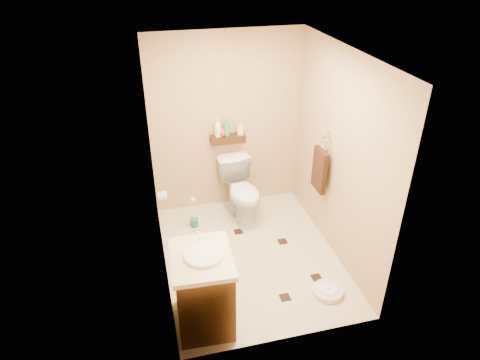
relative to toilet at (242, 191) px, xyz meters
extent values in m
plane|color=beige|center=(-0.11, -0.83, -0.40)|extent=(2.50, 2.50, 0.00)
cube|color=tan|center=(-0.11, 0.42, 0.80)|extent=(2.00, 0.04, 2.40)
cube|color=tan|center=(-0.11, -2.08, 0.80)|extent=(2.00, 0.04, 2.40)
cube|color=tan|center=(-1.11, -0.83, 0.80)|extent=(0.04, 2.50, 2.40)
cube|color=tan|center=(0.89, -0.83, 0.80)|extent=(0.04, 2.50, 2.40)
cube|color=silver|center=(-0.11, -0.83, 2.00)|extent=(2.00, 2.50, 0.02)
cube|color=#3C2410|center=(-0.11, 0.34, 0.62)|extent=(0.46, 0.14, 0.10)
cube|color=black|center=(-0.49, -0.98, -0.39)|extent=(0.11, 0.11, 0.01)
cube|color=black|center=(0.36, -0.67, -0.39)|extent=(0.11, 0.11, 0.01)
cube|color=black|center=(0.07, -1.58, -0.39)|extent=(0.11, 0.11, 0.01)
cube|color=black|center=(-0.67, -0.41, -0.39)|extent=(0.11, 0.11, 0.01)
cube|color=black|center=(0.51, -1.38, -0.39)|extent=(0.11, 0.11, 0.01)
cube|color=black|center=(-0.14, -0.33, -0.39)|extent=(0.11, 0.11, 0.01)
imported|color=white|center=(0.00, 0.00, 0.00)|extent=(0.54, 0.83, 0.79)
cube|color=brown|center=(-0.81, -1.68, -0.01)|extent=(0.55, 0.66, 0.77)
cube|color=#F9E8B4|center=(-0.81, -1.68, 0.40)|extent=(0.59, 0.70, 0.05)
cylinder|color=white|center=(-0.79, -1.68, 0.43)|extent=(0.36, 0.36, 0.05)
cylinder|color=silver|center=(-0.79, -1.46, 0.50)|extent=(0.03, 0.03, 0.12)
cylinder|color=silver|center=(0.53, -1.63, -0.37)|extent=(0.39, 0.39, 0.06)
cylinder|color=white|center=(0.53, -1.63, -0.33)|extent=(0.20, 0.20, 0.01)
cylinder|color=#1A685E|center=(-0.67, -0.07, -0.34)|extent=(0.10, 0.10, 0.11)
cylinder|color=silver|center=(-0.67, -0.07, -0.13)|extent=(0.02, 0.02, 0.32)
sphere|color=silver|center=(-0.67, -0.07, 0.02)|extent=(0.08, 0.08, 0.08)
cube|color=silver|center=(0.88, -0.58, 0.98)|extent=(0.03, 0.06, 0.08)
torus|color=silver|center=(0.84, -0.58, 0.86)|extent=(0.02, 0.19, 0.19)
cube|color=#371D10|center=(0.80, -0.58, 0.52)|extent=(0.06, 0.30, 0.52)
cylinder|color=silver|center=(-1.05, -0.18, 0.20)|extent=(0.11, 0.11, 0.11)
cylinder|color=silver|center=(-1.09, -0.18, 0.26)|extent=(0.04, 0.02, 0.02)
imported|color=white|center=(-0.24, 0.34, 0.79)|extent=(0.11, 0.11, 0.24)
imported|color=yellow|center=(-0.24, 0.34, 0.76)|extent=(0.09, 0.09, 0.17)
imported|color=red|center=(-0.18, 0.34, 0.75)|extent=(0.17, 0.17, 0.15)
imported|color=green|center=(-0.12, 0.34, 0.79)|extent=(0.09, 0.09, 0.23)
imported|color=#F8CE52|center=(0.06, 0.34, 0.76)|extent=(0.10, 0.10, 0.18)
camera|label=1|loc=(-1.20, -4.68, 2.95)|focal=32.00mm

